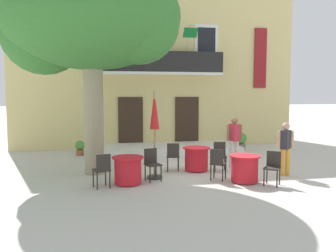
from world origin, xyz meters
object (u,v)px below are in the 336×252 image
Objects in this scene: cafe_chair_middle_0 at (273,166)px; plane_tree at (89,20)px; cafe_chair_middle_1 at (218,162)px; cafe_table_front at (196,159)px; ground_planter_right at (242,140)px; cafe_chair_near_tree_1 at (102,168)px; cafe_chair_front_0 at (220,154)px; ground_planter_left at (80,147)px; cafe_table_near_tree at (128,170)px; cafe_chair_near_tree_0 at (152,162)px; cafe_chair_front_1 at (173,155)px; cafe_umbrella at (155,122)px; pedestrian_mid_plaza at (285,146)px; cafe_table_middle at (245,168)px; pedestrian_near_entrance at (234,139)px.

plane_tree is at bearing 153.15° from cafe_chair_middle_0.
cafe_chair_middle_1 reaches higher than cafe_table_front.
cafe_table_front is 5.02m from ground_planter_right.
cafe_chair_near_tree_1 and cafe_chair_middle_1 have the same top height.
ground_planter_left is (-4.51, 3.78, -0.20)m from cafe_chair_front_0.
cafe_chair_near_tree_0 is (0.71, 0.26, 0.14)m from cafe_table_near_tree.
cafe_chair_front_1 is at bearing 35.92° from cafe_chair_near_tree_1.
cafe_umbrella is 6.71m from ground_planter_right.
ground_planter_right is at bearing 74.44° from cafe_chair_middle_0.
cafe_chair_front_1 is at bearing 158.27° from pedestrian_mid_plaza.
cafe_chair_middle_1 is at bearing 3.74° from cafe_chair_near_tree_1.
cafe_chair_near_tree_0 is 2.60m from cafe_table_middle.
cafe_umbrella is (-2.38, 0.93, 1.27)m from cafe_table_middle.
pedestrian_near_entrance is at bearing 4.70° from cafe_chair_front_1.
ground_planter_left is (-2.17, 4.67, -0.20)m from cafe_chair_near_tree_0.
pedestrian_mid_plaza reaches higher than cafe_table_near_tree.
cafe_chair_near_tree_1 is (-1.40, -0.56, 0.00)m from cafe_chair_near_tree_0.
cafe_chair_front_0 is 5.88m from ground_planter_left.
cafe_umbrella is at bearing -130.93° from cafe_chair_front_1.
cafe_chair_middle_0 is at bearing -12.75° from cafe_table_near_tree.
plane_tree reaches higher than cafe_chair_middle_1.
cafe_chair_middle_1 is at bearing -18.48° from cafe_umbrella.
pedestrian_mid_plaza is at bearing -33.13° from cafe_chair_front_0.
pedestrian_near_entrance is (5.13, -3.43, 0.63)m from ground_planter_left.
cafe_table_near_tree is 2.54m from cafe_chair_middle_1.
ground_planter_right is at bearing 41.25° from cafe_chair_near_tree_1.
pedestrian_near_entrance reaches higher than cafe_table_middle.
plane_tree is 7.38× the size of cafe_table_middle.
ground_planter_right is at bearing 28.90° from plane_tree.
cafe_chair_front_1 is at bearing 173.41° from cafe_chair_front_0.
cafe_chair_front_0 is 4.67m from ground_planter_right.
cafe_table_near_tree is at bearing 178.08° from cafe_chair_middle_1.
cafe_chair_near_tree_0 is 6.83m from ground_planter_right.
cafe_table_near_tree is 0.95× the size of cafe_chair_near_tree_0.
cafe_umbrella is 3.99m from pedestrian_mid_plaza.
cafe_chair_near_tree_1 is 0.36× the size of cafe_umbrella.
cafe_table_front is (-0.90, 1.71, 0.00)m from cafe_table_middle.
plane_tree is 7.00× the size of cafe_chair_near_tree_1.
cafe_chair_near_tree_1 is 2.77m from cafe_chair_front_1.
ground_planter_left is at bearing 98.28° from plane_tree.
cafe_table_near_tree is 7.52m from ground_planter_right.
cafe_chair_front_1 is at bearing -136.06° from ground_planter_right.
cafe_chair_middle_0 and cafe_chair_front_1 have the same top height.
cafe_chair_middle_0 is 2.62m from cafe_table_front.
cafe_umbrella is at bearing -62.82° from ground_planter_left.
pedestrian_near_entrance reaches higher than ground_planter_right.
plane_tree is 3.77× the size of pedestrian_near_entrance.
cafe_chair_front_1 is 0.54× the size of pedestrian_near_entrance.
cafe_chair_near_tree_0 is 1.89m from cafe_table_front.
cafe_table_near_tree is at bearing -139.40° from cafe_chair_front_1.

